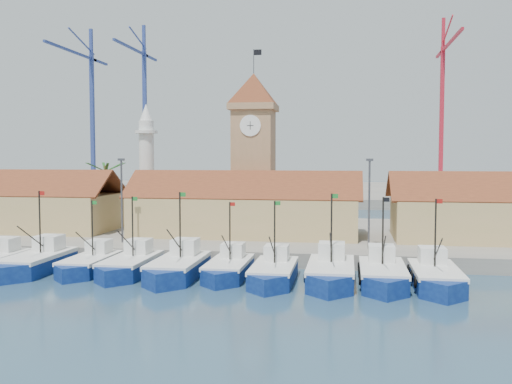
# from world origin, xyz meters

# --- Properties ---
(ground) EXTENTS (400.00, 400.00, 0.00)m
(ground) POSITION_xyz_m (0.00, 0.00, 0.00)
(ground) COLOR navy
(ground) RESTS_ON ground
(quay) EXTENTS (140.00, 32.00, 1.50)m
(quay) POSITION_xyz_m (0.00, 24.00, 0.75)
(quay) COLOR gray
(quay) RESTS_ON ground
(terminal) EXTENTS (240.00, 80.00, 2.00)m
(terminal) POSITION_xyz_m (0.00, 110.00, 1.00)
(terminal) COLOR gray
(terminal) RESTS_ON ground
(boat_1) EXTENTS (3.84, 10.51, 7.95)m
(boat_1) POSITION_xyz_m (-16.65, 2.60, 0.82)
(boat_1) COLOR navy
(boat_1) RESTS_ON ground
(boat_2) EXTENTS (3.39, 9.28, 7.02)m
(boat_2) POSITION_xyz_m (-11.65, 3.20, 0.73)
(boat_2) COLOR navy
(boat_2) RESTS_ON ground
(boat_3) EXTENTS (3.61, 9.88, 7.48)m
(boat_3) POSITION_xyz_m (-7.60, 2.91, 0.77)
(boat_3) COLOR navy
(boat_3) RESTS_ON ground
(boat_4) EXTENTS (3.86, 10.57, 8.00)m
(boat_4) POSITION_xyz_m (-2.90, 2.25, 0.83)
(boat_4) COLOR navy
(boat_4) RESTS_ON ground
(boat_5) EXTENTS (3.41, 9.33, 7.06)m
(boat_5) POSITION_xyz_m (1.49, 3.10, 0.73)
(boat_5) COLOR navy
(boat_5) RESTS_ON ground
(boat_6) EXTENTS (3.53, 9.68, 7.32)m
(boat_6) POSITION_xyz_m (5.70, 1.81, 0.76)
(boat_6) COLOR navy
(boat_6) RESTS_ON ground
(boat_7) EXTENTS (3.87, 10.61, 8.03)m
(boat_7) POSITION_xyz_m (10.54, 2.06, 0.83)
(boat_7) COLOR navy
(boat_7) RESTS_ON ground
(boat_8) EXTENTS (3.74, 10.25, 7.76)m
(boat_8) POSITION_xyz_m (14.83, 2.12, 0.80)
(boat_8) COLOR navy
(boat_8) RESTS_ON ground
(boat_9) EXTENTS (3.71, 10.15, 7.68)m
(boat_9) POSITION_xyz_m (19.06, 1.85, 0.79)
(boat_9) COLOR navy
(boat_9) RESTS_ON ground
(hall_center) EXTENTS (27.04, 10.13, 7.61)m
(hall_center) POSITION_xyz_m (0.00, 20.00, 3.99)
(hall_center) COLOR tan
(hall_center) RESTS_ON quay
(clock_tower) EXTENTS (5.80, 5.80, 22.70)m
(clock_tower) POSITION_xyz_m (0.00, 26.00, 11.96)
(clock_tower) COLOR #AB7D58
(clock_tower) RESTS_ON quay
(minaret) EXTENTS (3.00, 3.00, 16.30)m
(minaret) POSITION_xyz_m (-15.00, 28.00, 9.73)
(minaret) COLOR silver
(minaret) RESTS_ON quay
(palm_tree) EXTENTS (5.60, 5.03, 8.39)m
(palm_tree) POSITION_xyz_m (-20.00, 26.00, 6.25)
(palm_tree) COLOR brown
(palm_tree) RESTS_ON quay
(lamp_posts) EXTENTS (80.70, 0.25, 9.03)m
(lamp_posts) POSITION_xyz_m (0.50, 12.00, 6.48)
(lamp_posts) COLOR #3F3F44
(lamp_posts) RESTS_ON quay
(crane_blue_far) EXTENTS (1.00, 34.50, 43.19)m
(crane_blue_far) POSITION_xyz_m (-57.41, 100.36, 26.12)
(crane_blue_far) COLOR navy
(crane_blue_far) RESTS_ON terminal
(crane_blue_near) EXTENTS (1.00, 30.95, 45.04)m
(crane_blue_near) POSITION_xyz_m (-44.58, 106.90, 26.83)
(crane_blue_near) COLOR navy
(crane_blue_near) RESTS_ON terminal
(crane_red_right) EXTENTS (1.00, 35.08, 43.30)m
(crane_red_right) POSITION_xyz_m (35.14, 103.28, 26.23)
(crane_red_right) COLOR #B71C2D
(crane_red_right) RESTS_ON terminal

